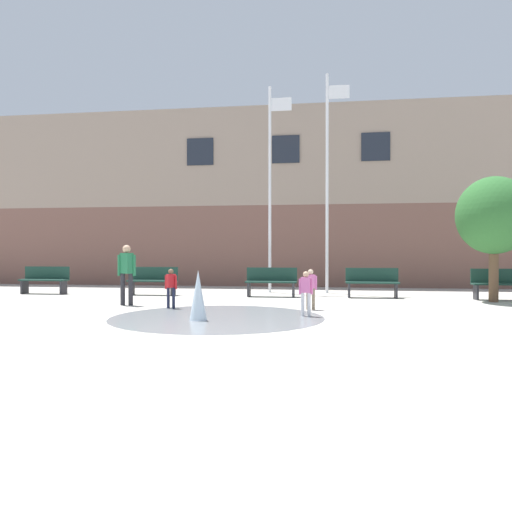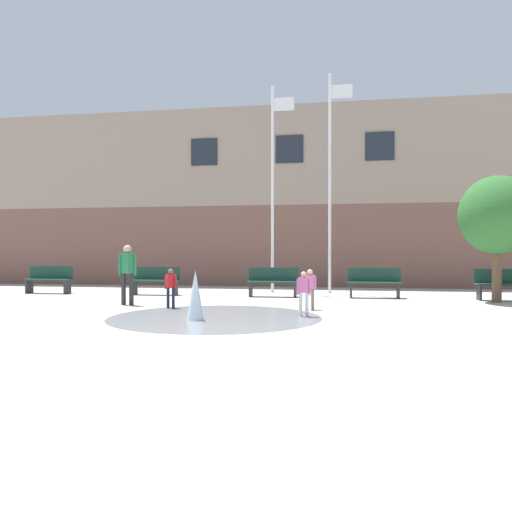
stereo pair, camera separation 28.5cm
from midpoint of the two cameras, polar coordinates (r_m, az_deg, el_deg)
The scene contains 15 objects.
ground_plane at distance 5.86m, azimuth -10.13°, elevation -13.54°, with size 100.00×100.00×0.00m, color #B2ADA3.
library_building at distance 23.03m, azimuth 3.68°, elevation 6.09°, with size 36.00×6.05×7.29m.
splash_fountain at distance 10.64m, azimuth -6.17°, elevation -5.87°, with size 4.60×4.60×1.04m.
park_bench_far_left at distance 18.21m, azimuth -23.39°, elevation -2.47°, with size 1.60×0.44×0.91m.
park_bench_left_of_flagpoles at distance 16.61m, azimuth -12.18°, elevation -2.73°, with size 1.60×0.44×0.91m.
park_bench_center at distance 15.65m, azimuth 1.24°, elevation -2.92°, with size 1.60×0.44×0.91m.
park_bench_under_right_flagpole at distance 15.67m, azimuth 12.62°, elevation -2.92°, with size 1.60×0.44×0.91m.
park_bench_near_trashcan at distance 16.21m, azimuth 25.70°, elevation -2.85°, with size 1.60×0.44×0.91m.
teen_by_trashcan at distance 13.60m, azimuth -15.15°, elevation -1.54°, with size 0.50×0.35×1.59m.
child_with_pink_shirt at distance 10.95m, azimuth 4.98°, elevation -3.89°, with size 0.31×0.16×0.99m.
child_running at distance 12.62m, azimuth -10.34°, elevation -3.31°, with size 0.31×0.24×0.99m.
child_in_fountain at distance 12.21m, azimuth 5.60°, elevation -3.43°, with size 0.31×0.20×0.99m.
flagpole_left at distance 17.40m, azimuth 1.23°, elevation 8.37°, with size 0.80×0.10×7.11m.
flagpole_right at distance 17.30m, azimuth 7.76°, elevation 8.99°, with size 0.80×0.10×7.45m.
street_tree_near_building at distance 15.47m, azimuth 25.07°, elevation 4.18°, with size 2.05×2.05×3.53m.
Camera 1 is at (1.64, -5.42, 1.43)m, focal length 35.00 mm.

